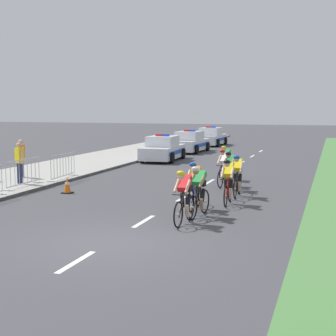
# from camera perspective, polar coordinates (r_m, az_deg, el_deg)

# --- Properties ---
(ground_plane) EXTENTS (160.00, 160.00, 0.00)m
(ground_plane) POSITION_cam_1_polar(r_m,az_deg,el_deg) (12.47, -6.64, -8.24)
(ground_plane) COLOR #424247
(sidewalk_slab) EXTENTS (4.92, 60.00, 0.12)m
(sidewalk_slab) POSITION_cam_1_polar(r_m,az_deg,el_deg) (28.41, -9.90, 0.37)
(sidewalk_slab) COLOR #A3A099
(sidewalk_slab) RESTS_ON ground
(kerb_edge) EXTENTS (0.16, 60.00, 0.13)m
(kerb_edge) POSITION_cam_1_polar(r_m,az_deg,el_deg) (27.38, -5.50, 0.20)
(kerb_edge) COLOR #9E9E99
(kerb_edge) RESTS_ON ground
(lane_markings_centre) EXTENTS (0.14, 29.60, 0.01)m
(lane_markings_centre) POSITION_cam_1_polar(r_m,az_deg,el_deg) (24.06, 5.76, -0.88)
(lane_markings_centre) COLOR white
(lane_markings_centre) RESTS_ON ground
(cyclist_lead) EXTENTS (0.43, 1.72, 1.56)m
(cyclist_lead) POSITION_cam_1_polar(r_m,az_deg,el_deg) (14.10, 1.81, -3.15)
(cyclist_lead) COLOR black
(cyclist_lead) RESTS_ON ground
(cyclist_second) EXTENTS (0.45, 1.72, 1.56)m
(cyclist_second) POSITION_cam_1_polar(r_m,az_deg,el_deg) (15.07, 3.44, -2.51)
(cyclist_second) COLOR black
(cyclist_second) RESTS_ON ground
(cyclist_third) EXTENTS (0.42, 1.72, 1.56)m
(cyclist_third) POSITION_cam_1_polar(r_m,az_deg,el_deg) (16.16, 3.00, -1.87)
(cyclist_third) COLOR black
(cyclist_third) RESTS_ON ground
(cyclist_fourth) EXTENTS (0.43, 1.72, 1.56)m
(cyclist_fourth) POSITION_cam_1_polar(r_m,az_deg,el_deg) (17.03, 6.70, -1.45)
(cyclist_fourth) COLOR black
(cyclist_fourth) RESTS_ON ground
(cyclist_fifth) EXTENTS (0.43, 1.72, 1.56)m
(cyclist_fifth) POSITION_cam_1_polar(r_m,az_deg,el_deg) (18.54, 7.73, -0.78)
(cyclist_fifth) COLOR black
(cyclist_fifth) RESTS_ON ground
(cyclist_sixth) EXTENTS (0.42, 1.72, 1.56)m
(cyclist_sixth) POSITION_cam_1_polar(r_m,az_deg,el_deg) (19.93, 6.88, -0.24)
(cyclist_sixth) COLOR black
(cyclist_sixth) RESTS_ON ground
(cyclist_seventh) EXTENTS (0.45, 1.72, 1.56)m
(cyclist_seventh) POSITION_cam_1_polar(r_m,az_deg,el_deg) (20.92, 6.28, 0.11)
(cyclist_seventh) COLOR black
(cyclist_seventh) RESTS_ON ground
(cyclist_eighth) EXTENTS (0.45, 1.72, 1.56)m
(cyclist_eighth) POSITION_cam_1_polar(r_m,az_deg,el_deg) (22.71, 6.44, 0.64)
(cyclist_eighth) COLOR black
(cyclist_eighth) RESTS_ON ground
(police_car_nearest) EXTENTS (2.16, 4.48, 1.59)m
(police_car_nearest) POSITION_cam_1_polar(r_m,az_deg,el_deg) (30.64, -0.56, 2.10)
(police_car_nearest) COLOR silver
(police_car_nearest) RESTS_ON ground
(police_car_second) EXTENTS (2.14, 4.47, 1.59)m
(police_car_second) POSITION_cam_1_polar(r_m,az_deg,el_deg) (36.35, 2.45, 2.85)
(police_car_second) COLOR silver
(police_car_second) RESTS_ON ground
(police_car_third) EXTENTS (2.07, 4.44, 1.59)m
(police_car_third) POSITION_cam_1_polar(r_m,az_deg,el_deg) (42.67, 4.83, 3.44)
(police_car_third) COLOR silver
(police_car_third) RESTS_ON ground
(crowd_barrier_middle) EXTENTS (0.54, 2.32, 1.07)m
(crowd_barrier_middle) POSITION_cam_1_polar(r_m,az_deg,el_deg) (20.76, -15.82, -0.56)
(crowd_barrier_middle) COLOR #B7BABF
(crowd_barrier_middle) RESTS_ON sidewalk_slab
(crowd_barrier_rear) EXTENTS (0.66, 2.32, 1.07)m
(crowd_barrier_rear) POSITION_cam_1_polar(r_m,az_deg,el_deg) (22.64, -11.62, 0.17)
(crowd_barrier_rear) COLOR #B7BABF
(crowd_barrier_rear) RESTS_ON sidewalk_slab
(traffic_cone_mid) EXTENTS (0.36, 0.36, 0.64)m
(traffic_cone_mid) POSITION_cam_1_polar(r_m,az_deg,el_deg) (19.53, -11.17, -1.87)
(traffic_cone_mid) COLOR black
(traffic_cone_mid) RESTS_ON ground
(spectator_closest) EXTENTS (0.48, 0.38, 1.68)m
(spectator_closest) POSITION_cam_1_polar(r_m,az_deg,el_deg) (23.42, -16.05, 1.34)
(spectator_closest) COLOR #23284C
(spectator_closest) RESTS_ON sidewalk_slab
(spectator_middle) EXTENTS (0.50, 0.36, 1.68)m
(spectator_middle) POSITION_cam_1_polar(r_m,az_deg,el_deg) (21.51, -16.25, 0.86)
(spectator_middle) COLOR #23284C
(spectator_middle) RESTS_ON sidewalk_slab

